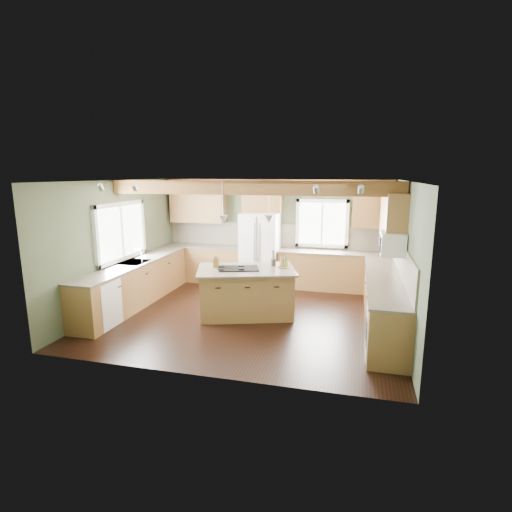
# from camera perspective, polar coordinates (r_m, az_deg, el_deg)

# --- Properties ---
(floor) EXTENTS (5.60, 5.60, 0.00)m
(floor) POSITION_cam_1_polar(r_m,az_deg,el_deg) (7.95, -0.96, -8.38)
(floor) COLOR black
(floor) RESTS_ON ground
(ceiling) EXTENTS (5.60, 5.60, 0.00)m
(ceiling) POSITION_cam_1_polar(r_m,az_deg,el_deg) (7.47, -1.03, 10.70)
(ceiling) COLOR silver
(ceiling) RESTS_ON wall_back
(wall_back) EXTENTS (5.60, 0.00, 5.60)m
(wall_back) POSITION_cam_1_polar(r_m,az_deg,el_deg) (10.00, 2.79, 3.47)
(wall_back) COLOR #404933
(wall_back) RESTS_ON ground
(wall_left) EXTENTS (0.00, 5.00, 5.00)m
(wall_left) POSITION_cam_1_polar(r_m,az_deg,el_deg) (8.76, -18.97, 1.66)
(wall_left) COLOR #404933
(wall_left) RESTS_ON ground
(wall_right) EXTENTS (0.00, 5.00, 5.00)m
(wall_right) POSITION_cam_1_polar(r_m,az_deg,el_deg) (7.39, 20.45, -0.21)
(wall_right) COLOR #404933
(wall_right) RESTS_ON ground
(ceiling_beam) EXTENTS (5.55, 0.26, 0.26)m
(ceiling_beam) POSITION_cam_1_polar(r_m,az_deg,el_deg) (7.51, -0.95, 9.72)
(ceiling_beam) COLOR brown
(ceiling_beam) RESTS_ON ceiling
(soffit_trim) EXTENTS (5.55, 0.20, 0.10)m
(soffit_trim) POSITION_cam_1_polar(r_m,az_deg,el_deg) (9.80, 2.74, 10.59)
(soffit_trim) COLOR brown
(soffit_trim) RESTS_ON ceiling
(backsplash_back) EXTENTS (5.58, 0.03, 0.58)m
(backsplash_back) POSITION_cam_1_polar(r_m,az_deg,el_deg) (10.00, 2.77, 2.95)
(backsplash_back) COLOR brown
(backsplash_back) RESTS_ON wall_back
(backsplash_right) EXTENTS (0.03, 3.70, 0.58)m
(backsplash_right) POSITION_cam_1_polar(r_m,az_deg,el_deg) (7.45, 20.25, -0.80)
(backsplash_right) COLOR brown
(backsplash_right) RESTS_ON wall_right
(base_cab_back_left) EXTENTS (2.02, 0.60, 0.88)m
(base_cab_back_left) POSITION_cam_1_polar(r_m,az_deg,el_deg) (10.38, -7.32, -1.13)
(base_cab_back_left) COLOR brown
(base_cab_back_left) RESTS_ON floor
(counter_back_left) EXTENTS (2.06, 0.64, 0.04)m
(counter_back_left) POSITION_cam_1_polar(r_m,az_deg,el_deg) (10.29, -7.39, 1.37)
(counter_back_left) COLOR #474034
(counter_back_left) RESTS_ON base_cab_back_left
(base_cab_back_right) EXTENTS (2.62, 0.60, 0.88)m
(base_cab_back_right) POSITION_cam_1_polar(r_m,az_deg,el_deg) (9.69, 11.05, -2.19)
(base_cab_back_right) COLOR brown
(base_cab_back_right) RESTS_ON floor
(counter_back_right) EXTENTS (2.66, 0.64, 0.04)m
(counter_back_right) POSITION_cam_1_polar(r_m,az_deg,el_deg) (9.59, 11.16, 0.48)
(counter_back_right) COLOR #474034
(counter_back_right) RESTS_ON base_cab_back_right
(base_cab_left) EXTENTS (0.60, 3.70, 0.88)m
(base_cab_left) POSITION_cam_1_polar(r_m,az_deg,el_deg) (8.82, -16.79, -3.85)
(base_cab_left) COLOR brown
(base_cab_left) RESTS_ON floor
(counter_left) EXTENTS (0.64, 3.74, 0.04)m
(counter_left) POSITION_cam_1_polar(r_m,az_deg,el_deg) (8.71, -16.97, -0.94)
(counter_left) COLOR #474034
(counter_left) RESTS_ON base_cab_left
(base_cab_right) EXTENTS (0.60, 3.70, 0.88)m
(base_cab_right) POSITION_cam_1_polar(r_m,az_deg,el_deg) (7.62, 17.70, -6.36)
(base_cab_right) COLOR brown
(base_cab_right) RESTS_ON floor
(counter_right) EXTENTS (0.64, 3.74, 0.04)m
(counter_right) POSITION_cam_1_polar(r_m,az_deg,el_deg) (7.50, 17.92, -3.01)
(counter_right) COLOR #474034
(counter_right) RESTS_ON base_cab_right
(upper_cab_back_left) EXTENTS (1.40, 0.35, 0.90)m
(upper_cab_back_left) POSITION_cam_1_polar(r_m,az_deg,el_deg) (10.35, -8.32, 7.26)
(upper_cab_back_left) COLOR brown
(upper_cab_back_left) RESTS_ON wall_back
(upper_cab_over_fridge) EXTENTS (0.96, 0.35, 0.70)m
(upper_cab_over_fridge) POSITION_cam_1_polar(r_m,az_deg,el_deg) (9.81, 0.90, 8.32)
(upper_cab_over_fridge) COLOR brown
(upper_cab_over_fridge) RESTS_ON wall_back
(upper_cab_right) EXTENTS (0.35, 2.20, 0.90)m
(upper_cab_right) POSITION_cam_1_polar(r_m,az_deg,el_deg) (8.16, 18.92, 5.59)
(upper_cab_right) COLOR brown
(upper_cab_right) RESTS_ON wall_right
(upper_cab_back_corner) EXTENTS (0.90, 0.35, 0.90)m
(upper_cab_back_corner) POSITION_cam_1_polar(r_m,az_deg,el_deg) (9.56, 16.33, 6.56)
(upper_cab_back_corner) COLOR brown
(upper_cab_back_corner) RESTS_ON wall_back
(window_left) EXTENTS (0.04, 1.60, 1.05)m
(window_left) POSITION_cam_1_polar(r_m,az_deg,el_deg) (8.75, -18.79, 3.33)
(window_left) COLOR white
(window_left) RESTS_ON wall_left
(window_back) EXTENTS (1.10, 0.04, 1.00)m
(window_back) POSITION_cam_1_polar(r_m,az_deg,el_deg) (9.79, 9.41, 4.63)
(window_back) COLOR white
(window_back) RESTS_ON wall_back
(sink) EXTENTS (0.50, 0.65, 0.03)m
(sink) POSITION_cam_1_polar(r_m,az_deg,el_deg) (8.71, -16.97, -0.91)
(sink) COLOR #262628
(sink) RESTS_ON counter_left
(faucet) EXTENTS (0.02, 0.02, 0.28)m
(faucet) POSITION_cam_1_polar(r_m,az_deg,el_deg) (8.59, -16.00, -0.03)
(faucet) COLOR #B2B2B7
(faucet) RESTS_ON sink
(dishwasher) EXTENTS (0.60, 0.60, 0.84)m
(dishwasher) POSITION_cam_1_polar(r_m,az_deg,el_deg) (7.79, -21.64, -6.34)
(dishwasher) COLOR white
(dishwasher) RESTS_ON floor
(oven) EXTENTS (0.60, 0.72, 0.84)m
(oven) POSITION_cam_1_polar(r_m,az_deg,el_deg) (6.40, 18.23, -9.98)
(oven) COLOR white
(oven) RESTS_ON floor
(microwave) EXTENTS (0.40, 0.70, 0.38)m
(microwave) POSITION_cam_1_polar(r_m,az_deg,el_deg) (7.27, 18.91, 1.73)
(microwave) COLOR white
(microwave) RESTS_ON wall_right
(pendant_left) EXTENTS (0.18, 0.18, 0.16)m
(pendant_left) POSITION_cam_1_polar(r_m,az_deg,el_deg) (7.56, -4.77, 5.21)
(pendant_left) COLOR #B2B2B7
(pendant_left) RESTS_ON ceiling
(pendant_right) EXTENTS (0.18, 0.18, 0.16)m
(pendant_right) POSITION_cam_1_polar(r_m,az_deg,el_deg) (7.60, 1.86, 5.27)
(pendant_right) COLOR #B2B2B7
(pendant_right) RESTS_ON ceiling
(refrigerator) EXTENTS (0.90, 0.74, 1.80)m
(refrigerator) POSITION_cam_1_polar(r_m,az_deg,el_deg) (9.77, 0.59, 0.91)
(refrigerator) COLOR white
(refrigerator) RESTS_ON floor
(island) EXTENTS (1.99, 1.55, 0.88)m
(island) POSITION_cam_1_polar(r_m,az_deg,el_deg) (7.86, -1.39, -5.23)
(island) COLOR brown
(island) RESTS_ON floor
(island_top) EXTENTS (2.14, 1.70, 0.04)m
(island_top) POSITION_cam_1_polar(r_m,az_deg,el_deg) (7.74, -1.41, -1.98)
(island_top) COLOR #474034
(island_top) RESTS_ON island
(cooktop) EXTENTS (0.88, 0.71, 0.02)m
(cooktop) POSITION_cam_1_polar(r_m,az_deg,el_deg) (7.73, -2.49, -1.77)
(cooktop) COLOR black
(cooktop) RESTS_ON island_top
(knife_block) EXTENTS (0.12, 0.09, 0.18)m
(knife_block) POSITION_cam_1_polar(r_m,az_deg,el_deg) (7.85, -5.69, -1.01)
(knife_block) COLOR brown
(knife_block) RESTS_ON island_top
(utensil_crock) EXTENTS (0.15, 0.15, 0.14)m
(utensil_crock) POSITION_cam_1_polar(r_m,az_deg,el_deg) (7.97, 2.49, -0.91)
(utensil_crock) COLOR #3A352E
(utensil_crock) RESTS_ON island_top
(bottle_tray) EXTENTS (0.29, 0.29, 0.23)m
(bottle_tray) POSITION_cam_1_polar(r_m,az_deg,el_deg) (7.84, 3.96, -0.83)
(bottle_tray) COLOR #57391A
(bottle_tray) RESTS_ON island_top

